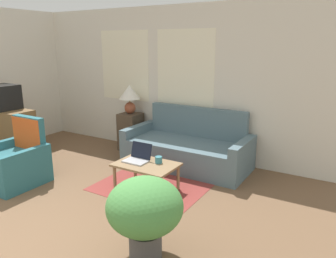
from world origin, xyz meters
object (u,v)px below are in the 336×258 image
(television, at_px, (2,97))
(potted_plant, at_px, (145,210))
(laptop, at_px, (138,157))
(table_lamp, at_px, (130,95))
(coffee_table, at_px, (146,167))
(couch, at_px, (188,149))
(armchair, at_px, (15,164))
(cup_navy, at_px, (159,160))

(television, relative_size, potted_plant, 0.62)
(television, relative_size, laptop, 1.50)
(table_lamp, xyz_separation_m, coffee_table, (1.28, -1.33, -0.71))
(couch, bearing_deg, coffee_table, -92.08)
(television, bearing_deg, armchair, -29.18)
(coffee_table, distance_m, potted_plant, 1.49)
(couch, bearing_deg, cup_navy, -85.26)
(television, height_order, table_lamp, television)
(coffee_table, bearing_deg, armchair, -156.44)
(table_lamp, height_order, potted_plant, table_lamp)
(cup_navy, xyz_separation_m, potted_plant, (0.71, -1.33, 0.07))
(coffee_table, bearing_deg, potted_plant, -55.72)
(coffee_table, xyz_separation_m, laptop, (-0.16, 0.03, 0.10))
(couch, distance_m, potted_plant, 2.51)
(cup_navy, bearing_deg, television, -175.10)
(couch, distance_m, armchair, 2.63)
(table_lamp, xyz_separation_m, potted_plant, (2.11, -2.55, -0.55))
(armchair, distance_m, laptop, 1.79)
(couch, height_order, television, television)
(laptop, relative_size, potted_plant, 0.41)
(coffee_table, bearing_deg, laptop, 169.54)
(television, bearing_deg, laptop, 3.71)
(armchair, relative_size, coffee_table, 1.11)
(armchair, relative_size, laptop, 2.86)
(table_lamp, relative_size, potted_plant, 0.67)
(armchair, bearing_deg, laptop, 26.52)
(television, distance_m, laptop, 2.79)
(armchair, xyz_separation_m, cup_navy, (1.89, 0.88, 0.15))
(couch, relative_size, cup_navy, 20.79)
(couch, bearing_deg, potted_plant, -71.56)
(couch, relative_size, television, 4.15)
(cup_navy, bearing_deg, coffee_table, -139.03)
(armchair, bearing_deg, cup_navy, 24.96)
(armchair, bearing_deg, television, 150.82)
(armchair, height_order, cup_navy, armchair)
(couch, xyz_separation_m, cup_navy, (0.09, -1.04, 0.16))
(armchair, height_order, coffee_table, armchair)
(television, xyz_separation_m, cup_navy, (3.00, 0.26, -0.65))
(couch, bearing_deg, television, -155.99)
(cup_navy, bearing_deg, laptop, -164.33)
(couch, bearing_deg, armchair, -133.18)
(television, relative_size, cup_navy, 5.01)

